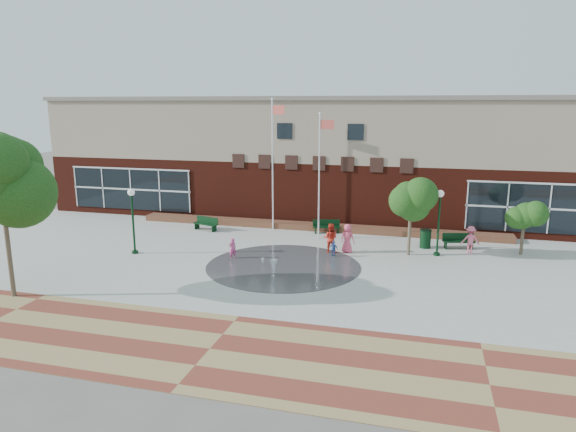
% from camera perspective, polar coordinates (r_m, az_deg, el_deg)
% --- Properties ---
extents(ground, '(120.00, 120.00, 0.00)m').
position_cam_1_polar(ground, '(25.37, -2.34, -7.63)').
color(ground, '#666056').
rests_on(ground, ground).
extents(plaza_concrete, '(46.00, 18.00, 0.01)m').
position_cam_1_polar(plaza_concrete, '(29.01, 0.00, -5.02)').
color(plaza_concrete, '#A8A8A0').
rests_on(plaza_concrete, ground).
extents(paver_band, '(46.00, 6.00, 0.01)m').
position_cam_1_polar(paver_band, '(19.34, -8.68, -14.41)').
color(paver_band, brown).
rests_on(paver_band, ground).
extents(splash_pad, '(8.40, 8.40, 0.01)m').
position_cam_1_polar(splash_pad, '(28.09, -0.53, -5.60)').
color(splash_pad, '#383A3D').
rests_on(splash_pad, ground).
extents(library_building, '(44.40, 10.40, 9.20)m').
position_cam_1_polar(library_building, '(41.05, 4.87, 6.70)').
color(library_building, '#4B150C').
rests_on(library_building, ground).
extents(flower_bed, '(26.00, 1.20, 0.40)m').
position_cam_1_polar(flower_bed, '(36.14, 3.10, -1.53)').
color(flower_bed, maroon).
rests_on(flower_bed, ground).
extents(flagpole_left, '(1.02, 0.41, 9.06)m').
position_cam_1_polar(flagpole_left, '(35.32, -1.66, 6.47)').
color(flagpole_left, white).
rests_on(flagpole_left, ground).
extents(flagpole_right, '(1.01, 0.16, 8.15)m').
position_cam_1_polar(flagpole_right, '(32.95, 3.57, 5.17)').
color(flagpole_right, white).
rests_on(flagpole_right, ground).
extents(lamp_left, '(0.41, 0.41, 3.88)m').
position_cam_1_polar(lamp_left, '(31.18, -16.89, 0.24)').
color(lamp_left, black).
rests_on(lamp_left, ground).
extents(lamp_right, '(0.41, 0.41, 3.88)m').
position_cam_1_polar(lamp_right, '(30.66, 16.44, 0.07)').
color(lamp_right, black).
rests_on(lamp_right, ground).
extents(bench_left, '(1.94, 1.04, 0.94)m').
position_cam_1_polar(bench_left, '(36.29, -9.14, -1.12)').
color(bench_left, black).
rests_on(bench_left, ground).
extents(bench_mid, '(1.91, 0.99, 0.93)m').
position_cam_1_polar(bench_mid, '(35.13, 4.29, -1.45)').
color(bench_mid, black).
rests_on(bench_mid, ground).
extents(bench_right, '(1.96, 0.95, 0.95)m').
position_cam_1_polar(bench_right, '(32.98, 18.41, -2.97)').
color(bench_right, black).
rests_on(bench_right, ground).
extents(trash_can, '(0.71, 0.71, 1.16)m').
position_cam_1_polar(trash_can, '(32.54, 15.02, -2.44)').
color(trash_can, black).
rests_on(trash_can, ground).
extents(tree_big_left, '(4.83, 4.83, 7.73)m').
position_cam_1_polar(tree_big_left, '(25.80, -29.38, 3.77)').
color(tree_big_left, '#4D3D2E').
rests_on(tree_big_left, ground).
extents(tree_mid, '(2.62, 2.62, 4.42)m').
position_cam_1_polar(tree_mid, '(30.20, 13.51, 1.63)').
color(tree_mid, '#4D3D2E').
rests_on(tree_mid, ground).
extents(tree_small_right, '(2.00, 2.00, 3.42)m').
position_cam_1_polar(tree_small_right, '(32.59, 24.82, 0.28)').
color(tree_small_right, '#4D3D2E').
rests_on(tree_small_right, ground).
extents(water_jet_a, '(0.41, 0.41, 0.79)m').
position_cam_1_polar(water_jet_a, '(26.68, -1.61, -6.60)').
color(water_jet_a, white).
rests_on(water_jet_a, ground).
extents(water_jet_b, '(0.17, 0.17, 0.39)m').
position_cam_1_polar(water_jet_b, '(28.27, -2.83, -5.51)').
color(water_jet_b, white).
rests_on(water_jet_b, ground).
extents(child_splash, '(0.52, 0.51, 1.21)m').
position_cam_1_polar(child_splash, '(29.46, -6.20, -3.59)').
color(child_splash, '#DE4589').
rests_on(child_splash, ground).
extents(adult_red, '(0.88, 0.69, 1.78)m').
position_cam_1_polar(adult_red, '(30.49, 4.72, -2.46)').
color(adult_red, red).
rests_on(adult_red, ground).
extents(adult_pink, '(0.97, 0.77, 1.75)m').
position_cam_1_polar(adult_pink, '(30.59, 6.63, -2.48)').
color(adult_pink, '#F14E70').
rests_on(adult_pink, ground).
extents(child_blue, '(0.60, 0.41, 0.95)m').
position_cam_1_polar(child_blue, '(29.77, 5.10, -3.66)').
color(child_blue, '#2F529E').
rests_on(child_blue, ground).
extents(person_bench, '(1.13, 0.74, 1.64)m').
position_cam_1_polar(person_bench, '(32.13, 19.60, -2.50)').
color(person_bench, '#E15D7D').
rests_on(person_bench, ground).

